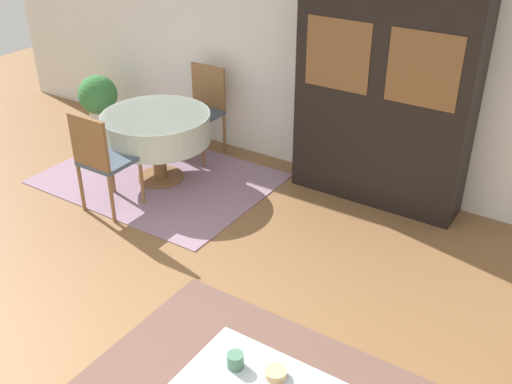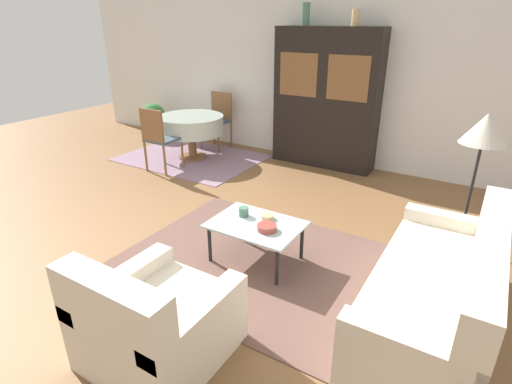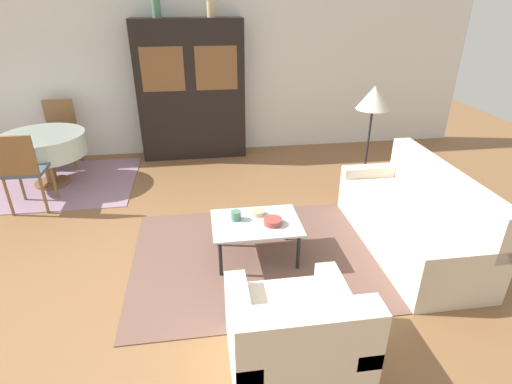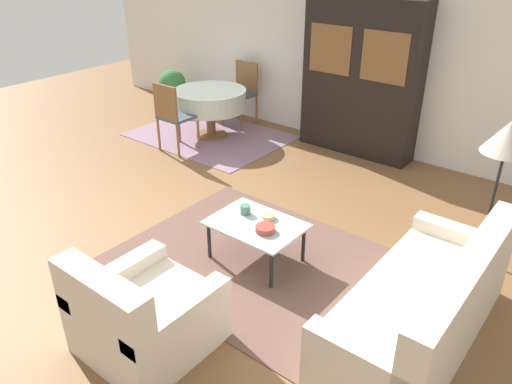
{
  "view_description": "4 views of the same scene",
  "coord_description": "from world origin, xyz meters",
  "px_view_note": "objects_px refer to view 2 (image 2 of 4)",
  "views": [
    {
      "loc": [
        2.2,
        -1.67,
        3.02
      ],
      "look_at": [
        0.2,
        1.4,
        0.95
      ],
      "focal_mm": 42.0,
      "sensor_mm": 36.0,
      "label": 1
    },
    {
      "loc": [
        2.69,
        -2.6,
        2.23
      ],
      "look_at": [
        0.91,
        0.32,
        0.75
      ],
      "focal_mm": 28.0,
      "sensor_mm": 36.0,
      "label": 2
    },
    {
      "loc": [
        0.41,
        -3.06,
        2.44
      ],
      "look_at": [
        0.91,
        0.32,
        0.75
      ],
      "focal_mm": 28.0,
      "sensor_mm": 36.0,
      "label": 3
    },
    {
      "loc": [
        3.42,
        -2.84,
        2.86
      ],
      "look_at": [
        0.91,
        0.32,
        0.75
      ],
      "focal_mm": 35.0,
      "sensor_mm": 36.0,
      "label": 4
    }
  ],
  "objects_px": {
    "floor_lamp": "(484,134)",
    "bowl_small": "(267,217)",
    "coffee_table": "(256,227)",
    "dining_chair_far": "(218,117)",
    "cup": "(244,212)",
    "armchair": "(154,323)",
    "dining_chair_near": "(158,136)",
    "display_cabinet": "(326,99)",
    "bowl": "(267,228)",
    "couch": "(439,291)",
    "dining_table": "(191,125)",
    "potted_plant": "(154,118)",
    "vase_short": "(356,18)",
    "vase_tall": "(306,14)"
  },
  "relations": [
    {
      "from": "floor_lamp",
      "to": "bowl_small",
      "type": "bearing_deg",
      "value": -143.22
    },
    {
      "from": "coffee_table",
      "to": "dining_chair_far",
      "type": "relative_size",
      "value": 0.88
    },
    {
      "from": "dining_chair_far",
      "to": "cup",
      "type": "distance_m",
      "value": 3.77
    },
    {
      "from": "armchair",
      "to": "dining_chair_near",
      "type": "height_order",
      "value": "dining_chair_near"
    },
    {
      "from": "armchair",
      "to": "coffee_table",
      "type": "xyz_separation_m",
      "value": [
        -0.06,
        1.44,
        0.07
      ]
    },
    {
      "from": "armchair",
      "to": "floor_lamp",
      "type": "relative_size",
      "value": 0.64
    },
    {
      "from": "armchair",
      "to": "display_cabinet",
      "type": "relative_size",
      "value": 0.43
    },
    {
      "from": "bowl",
      "to": "dining_chair_far",
      "type": "bearing_deg",
      "value": 132.76
    },
    {
      "from": "couch",
      "to": "armchair",
      "type": "distance_m",
      "value": 2.14
    },
    {
      "from": "dining_table",
      "to": "dining_chair_far",
      "type": "bearing_deg",
      "value": 90.0
    },
    {
      "from": "coffee_table",
      "to": "potted_plant",
      "type": "bearing_deg",
      "value": 145.99
    },
    {
      "from": "dining_table",
      "to": "vase_short",
      "type": "bearing_deg",
      "value": 20.11
    },
    {
      "from": "couch",
      "to": "dining_chair_far",
      "type": "xyz_separation_m",
      "value": [
        -4.31,
        2.99,
        0.27
      ]
    },
    {
      "from": "bowl_small",
      "to": "floor_lamp",
      "type": "bearing_deg",
      "value": 36.78
    },
    {
      "from": "coffee_table",
      "to": "potted_plant",
      "type": "relative_size",
      "value": 1.25
    },
    {
      "from": "dining_chair_far",
      "to": "bowl",
      "type": "distance_m",
      "value": 4.11
    },
    {
      "from": "armchair",
      "to": "vase_short",
      "type": "relative_size",
      "value": 4.15
    },
    {
      "from": "couch",
      "to": "bowl",
      "type": "distance_m",
      "value": 1.52
    },
    {
      "from": "floor_lamp",
      "to": "dining_chair_near",
      "type": "bearing_deg",
      "value": 179.69
    },
    {
      "from": "display_cabinet",
      "to": "cup",
      "type": "relative_size",
      "value": 21.49
    },
    {
      "from": "dining_chair_far",
      "to": "bowl",
      "type": "xyz_separation_m",
      "value": [
        2.79,
        -3.02,
        -0.14
      ]
    },
    {
      "from": "armchair",
      "to": "vase_short",
      "type": "distance_m",
      "value": 4.91
    },
    {
      "from": "bowl_small",
      "to": "vase_short",
      "type": "distance_m",
      "value": 3.45
    },
    {
      "from": "floor_lamp",
      "to": "bowl",
      "type": "height_order",
      "value": "floor_lamp"
    },
    {
      "from": "bowl_small",
      "to": "vase_tall",
      "type": "relative_size",
      "value": 0.4
    },
    {
      "from": "dining_chair_near",
      "to": "vase_short",
      "type": "xyz_separation_m",
      "value": [
        2.41,
        1.66,
        1.67
      ]
    },
    {
      "from": "display_cabinet",
      "to": "vase_short",
      "type": "relative_size",
      "value": 9.68
    },
    {
      "from": "couch",
      "to": "display_cabinet",
      "type": "relative_size",
      "value": 0.92
    },
    {
      "from": "dining_chair_near",
      "to": "vase_short",
      "type": "bearing_deg",
      "value": 34.5
    },
    {
      "from": "couch",
      "to": "dining_chair_near",
      "type": "distance_m",
      "value": 4.55
    },
    {
      "from": "coffee_table",
      "to": "dining_chair_far",
      "type": "xyz_separation_m",
      "value": [
        -2.63,
        2.95,
        0.21
      ]
    },
    {
      "from": "couch",
      "to": "cup",
      "type": "height_order",
      "value": "couch"
    },
    {
      "from": "cup",
      "to": "potted_plant",
      "type": "relative_size",
      "value": 0.14
    },
    {
      "from": "couch",
      "to": "floor_lamp",
      "type": "distance_m",
      "value": 1.69
    },
    {
      "from": "armchair",
      "to": "display_cabinet",
      "type": "xyz_separation_m",
      "value": [
        -0.64,
        4.5,
        0.77
      ]
    },
    {
      "from": "dining_table",
      "to": "potted_plant",
      "type": "bearing_deg",
      "value": 157.97
    },
    {
      "from": "display_cabinet",
      "to": "bowl",
      "type": "distance_m",
      "value": 3.27
    },
    {
      "from": "vase_tall",
      "to": "coffee_table",
      "type": "bearing_deg",
      "value": -71.89
    },
    {
      "from": "couch",
      "to": "dining_chair_near",
      "type": "xyz_separation_m",
      "value": [
        -4.31,
        1.45,
        0.27
      ]
    },
    {
      "from": "dining_table",
      "to": "dining_chair_near",
      "type": "xyz_separation_m",
      "value": [
        -0.0,
        -0.77,
        -0.0
      ]
    },
    {
      "from": "bowl",
      "to": "vase_short",
      "type": "distance_m",
      "value": 3.63
    },
    {
      "from": "dining_chair_far",
      "to": "bowl_small",
      "type": "xyz_separation_m",
      "value": [
        2.68,
        -2.81,
        -0.14
      ]
    },
    {
      "from": "dining_table",
      "to": "cup",
      "type": "height_order",
      "value": "dining_table"
    },
    {
      "from": "bowl_small",
      "to": "vase_tall",
      "type": "bearing_deg",
      "value": 109.68
    },
    {
      "from": "dining_table",
      "to": "vase_tall",
      "type": "xyz_separation_m",
      "value": [
        1.63,
        0.88,
        1.72
      ]
    },
    {
      "from": "cup",
      "to": "bowl",
      "type": "relative_size",
      "value": 0.55
    },
    {
      "from": "couch",
      "to": "bowl",
      "type": "relative_size",
      "value": 10.82
    },
    {
      "from": "dining_table",
      "to": "cup",
      "type": "xyz_separation_m",
      "value": [
        2.44,
        -2.1,
        -0.12
      ]
    },
    {
      "from": "armchair",
      "to": "display_cabinet",
      "type": "bearing_deg",
      "value": 98.13
    },
    {
      "from": "armchair",
      "to": "potted_plant",
      "type": "xyz_separation_m",
      "value": [
        -4.18,
        4.22,
        0.11
      ]
    }
  ]
}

